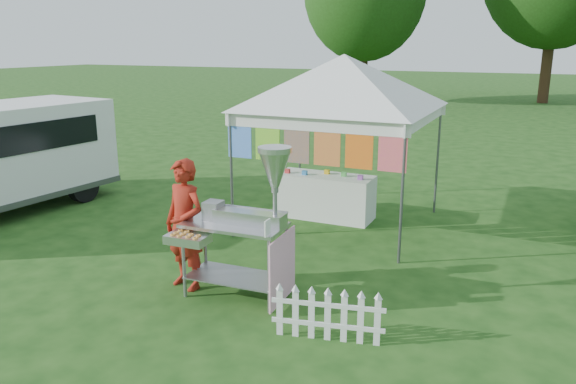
% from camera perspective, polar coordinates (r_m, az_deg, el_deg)
% --- Properties ---
extents(ground, '(120.00, 120.00, 0.00)m').
position_cam_1_polar(ground, '(7.27, -4.05, -11.08)').
color(ground, '#194112').
rests_on(ground, ground).
extents(canopy_main, '(4.24, 4.24, 3.45)m').
position_cam_1_polar(canopy_main, '(9.74, 5.74, 13.71)').
color(canopy_main, '#59595E').
rests_on(canopy_main, ground).
extents(donut_cart, '(1.42, 1.04, 1.99)m').
position_cam_1_polar(donut_cart, '(6.94, -4.01, -1.98)').
color(donut_cart, gray).
rests_on(donut_cart, ground).
extents(vendor, '(0.72, 0.55, 1.75)m').
position_cam_1_polar(vendor, '(7.49, -10.43, -3.29)').
color(vendor, maroon).
rests_on(vendor, ground).
extents(picket_fence, '(1.24, 0.29, 0.56)m').
position_cam_1_polar(picket_fence, '(6.30, 4.05, -12.48)').
color(picket_fence, white).
rests_on(picket_fence, ground).
extents(display_table, '(1.80, 0.70, 0.81)m').
position_cam_1_polar(display_table, '(10.49, 3.74, -0.44)').
color(display_table, white).
rests_on(display_table, ground).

